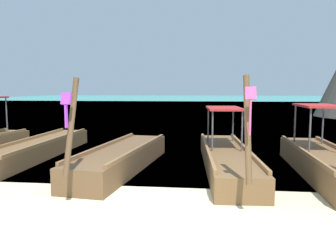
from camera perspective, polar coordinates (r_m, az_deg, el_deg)
name	(u,v)px	position (r m, az deg, el deg)	size (l,w,h in m)	color
ground	(147,213)	(6.54, -3.71, -14.74)	(120.00, 120.00, 0.00)	beige
sea_water	(200,101)	(67.72, 5.51, 4.34)	(120.00, 120.00, 0.00)	#2DB29E
longtail_boat_red_ribbon	(39,149)	(12.37, -21.39, -3.67)	(1.08, 6.77, 2.43)	brown
longtail_boat_violet_ribbon	(122,158)	(9.88, -7.97, -5.54)	(1.87, 6.01, 2.61)	brown
longtail_boat_pink_ribbon	(226,157)	(9.96, 10.02, -5.39)	(1.56, 6.82, 2.65)	brown
longtail_boat_yellow_ribbon	(323,162)	(9.99, 25.28, -5.66)	(1.35, 5.96, 2.66)	brown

